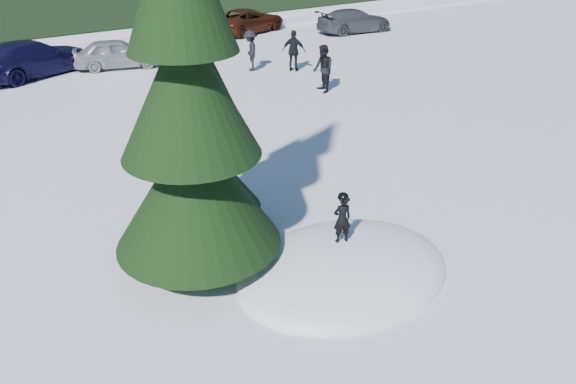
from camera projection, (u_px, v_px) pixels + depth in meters
ground at (343, 272)px, 11.08m from camera, size 200.00×200.00×0.00m
snow_mound at (343, 272)px, 11.08m from camera, size 4.48×3.52×0.96m
spruce_tall at (189, 107)px, 9.78m from camera, size 3.20×3.20×8.60m
spruce_short at (207, 136)px, 11.86m from camera, size 2.20×2.20×5.37m
child_skier at (342, 219)px, 10.96m from camera, size 0.42×0.33×1.01m
adult_0 at (323, 69)px, 21.50m from camera, size 0.91×1.04×1.81m
adult_1 at (294, 51)px, 24.32m from camera, size 0.99×1.07×1.76m
adult_2 at (250, 51)px, 24.40m from camera, size 1.08×1.29×1.73m
car_3 at (32, 58)px, 23.72m from camera, size 5.56×3.94×1.49m
car_4 at (117, 53)px, 24.93m from camera, size 4.06×2.55×1.29m
car_5 at (188, 24)px, 30.45m from camera, size 4.96×2.98×1.54m
car_6 at (248, 20)px, 32.13m from camera, size 5.19×3.49×1.32m
car_7 at (355, 21)px, 32.11m from camera, size 4.68×2.37×1.30m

